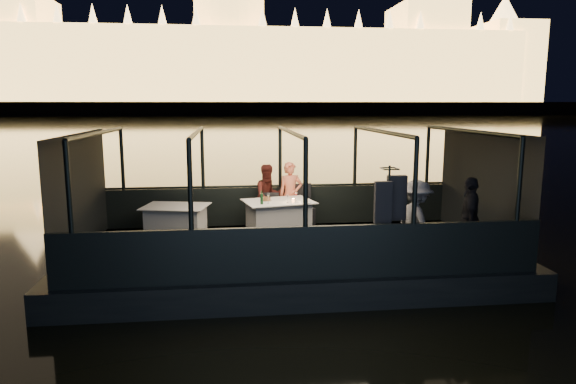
{
  "coord_description": "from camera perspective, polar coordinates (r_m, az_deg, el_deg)",
  "views": [
    {
      "loc": [
        -1.2,
        -9.92,
        3.33
      ],
      "look_at": [
        0.0,
        0.4,
        1.55
      ],
      "focal_mm": 32.0,
      "sensor_mm": 36.0,
      "label": 1
    }
  ],
  "objects": [
    {
      "name": "plate_far",
      "position": [
        11.07,
        -2.34,
        -1.0
      ],
      "size": [
        0.27,
        0.27,
        0.01
      ],
      "primitive_type": "cylinder",
      "rotation": [
        0.0,
        0.0,
        -0.24
      ],
      "color": "silver",
      "rests_on": "dining_table_central"
    },
    {
      "name": "cabin_roof_glass",
      "position": [
        10.01,
        0.27,
        6.68
      ],
      "size": [
        8.0,
        4.0,
        0.02
      ],
      "primitive_type": null,
      "color": "#99B2B2",
      "rests_on": "boat_deck"
    },
    {
      "name": "end_wall_aft",
      "position": [
        11.33,
        20.78,
        0.56
      ],
      "size": [
        0.02,
        4.0,
        2.3
      ],
      "primitive_type": null,
      "color": "black",
      "rests_on": "boat_deck"
    },
    {
      "name": "wine_glass_red",
      "position": [
        11.09,
        0.91,
        -0.51
      ],
      "size": [
        0.08,
        0.08,
        0.18
      ],
      "primitive_type": null,
      "rotation": [
        0.0,
        0.0,
        0.36
      ],
      "color": "silver",
      "rests_on": "dining_table_central"
    },
    {
      "name": "chair_port_right",
      "position": [
        11.77,
        1.62,
        -1.94
      ],
      "size": [
        0.55,
        0.55,
        1.0
      ],
      "primitive_type": "cube",
      "rotation": [
        0.0,
        0.0,
        0.19
      ],
      "color": "black",
      "rests_on": "boat_deck"
    },
    {
      "name": "embankment",
      "position": [
        219.94,
        -6.42,
        9.07
      ],
      "size": [
        400.0,
        140.0,
        6.0
      ],
      "primitive_type": "cube",
      "color": "#423D33",
      "rests_on": "ground"
    },
    {
      "name": "boat_hull",
      "position": [
        10.53,
        0.26,
        -8.71
      ],
      "size": [
        8.6,
        4.4,
        1.0
      ],
      "primitive_type": "cube",
      "color": "black",
      "rests_on": "river_water"
    },
    {
      "name": "dining_table_central",
      "position": [
        11.18,
        -1.07,
        -2.91
      ],
      "size": [
        1.65,
        1.34,
        0.77
      ],
      "primitive_type": "cube",
      "rotation": [
        0.0,
        0.0,
        0.22
      ],
      "color": "white",
      "rests_on": "boat_deck"
    },
    {
      "name": "amber_candle",
      "position": [
        10.93,
        0.57,
        -0.95
      ],
      "size": [
        0.07,
        0.07,
        0.08
      ],
      "primitive_type": "cylinder",
      "rotation": [
        0.0,
        0.0,
        0.38
      ],
      "color": "orange",
      "rests_on": "dining_table_central"
    },
    {
      "name": "wine_glass_white",
      "position": [
        10.81,
        -2.19,
        -0.79
      ],
      "size": [
        0.09,
        0.09,
        0.21
      ],
      "primitive_type": null,
      "rotation": [
        0.0,
        0.0,
        -0.39
      ],
      "color": "silver",
      "rests_on": "dining_table_central"
    },
    {
      "name": "passenger_stripe",
      "position": [
        9.47,
        14.1,
        -2.65
      ],
      "size": [
        0.78,
        1.09,
        1.51
      ],
      "primitive_type": "imported",
      "rotation": [
        0.0,
        0.0,
        1.83
      ],
      "color": "silver",
      "rests_on": "boat_deck"
    },
    {
      "name": "cabin_glass_starboard",
      "position": [
        8.11,
        1.97,
        0.98
      ],
      "size": [
        8.0,
        0.02,
        1.4
      ],
      "primitive_type": null,
      "color": "#99B2B2",
      "rests_on": "gunwale_starboard"
    },
    {
      "name": "coat_stand",
      "position": [
        8.84,
        11.04,
        -3.08
      ],
      "size": [
        0.57,
        0.48,
        1.83
      ],
      "primitive_type": null,
      "rotation": [
        0.0,
        0.0,
        0.16
      ],
      "color": "black",
      "rests_on": "boat_deck"
    },
    {
      "name": "gunwale_port",
      "position": [
        12.22,
        -0.87,
        -1.51
      ],
      "size": [
        8.0,
        0.08,
        0.9
      ],
      "primitive_type": "cube",
      "color": "black",
      "rests_on": "boat_deck"
    },
    {
      "name": "canopy_ribs",
      "position": [
        10.13,
        0.26,
        0.18
      ],
      "size": [
        8.0,
        4.0,
        2.3
      ],
      "primitive_type": null,
      "color": "black",
      "rests_on": "boat_deck"
    },
    {
      "name": "chair_port_left",
      "position": [
        11.59,
        -1.88,
        -2.13
      ],
      "size": [
        0.47,
        0.47,
        0.83
      ],
      "primitive_type": "cube",
      "rotation": [
        0.0,
        0.0,
        -0.24
      ],
      "color": "black",
      "rests_on": "boat_deck"
    },
    {
      "name": "wine_bottle",
      "position": [
        10.73,
        -2.94,
        -0.57
      ],
      "size": [
        0.07,
        0.07,
        0.28
      ],
      "primitive_type": "cylinder",
      "rotation": [
        0.0,
        0.0,
        0.15
      ],
      "color": "#163C1D",
      "rests_on": "dining_table_central"
    },
    {
      "name": "cabin_glass_port",
      "position": [
        12.04,
        -0.88,
        3.86
      ],
      "size": [
        8.0,
        0.02,
        1.4
      ],
      "primitive_type": null,
      "color": "#99B2B2",
      "rests_on": "gunwale_port"
    },
    {
      "name": "person_woman_coral",
      "position": [
        11.85,
        0.29,
        -0.39
      ],
      "size": [
        0.57,
        0.4,
        1.52
      ],
      "primitive_type": "imported",
      "rotation": [
        0.0,
        0.0,
        0.07
      ],
      "color": "#EA7755",
      "rests_on": "boat_deck"
    },
    {
      "name": "plate_near",
      "position": [
        10.88,
        2.0,
        -1.18
      ],
      "size": [
        0.28,
        0.28,
        0.01
      ],
      "primitive_type": "cylinder",
      "rotation": [
        0.0,
        0.0,
        0.33
      ],
      "color": "white",
      "rests_on": "dining_table_central"
    },
    {
      "name": "boat_deck",
      "position": [
        10.39,
        0.26,
        -6.2
      ],
      "size": [
        8.0,
        4.0,
        0.04
      ],
      "primitive_type": "cube",
      "color": "black",
      "rests_on": "boat_hull"
    },
    {
      "name": "person_man_maroon",
      "position": [
        11.8,
        -2.18,
        -0.44
      ],
      "size": [
        0.84,
        0.73,
        1.48
      ],
      "primitive_type": "imported",
      "rotation": [
        0.0,
        0.0,
        0.3
      ],
      "color": "#441713",
      "rests_on": "boat_deck"
    },
    {
      "name": "dining_table_aft",
      "position": [
        11.2,
        -12.34,
        -3.12
      ],
      "size": [
        1.51,
        1.23,
        0.71
      ],
      "primitive_type": "cube",
      "rotation": [
        0.0,
        0.0,
        -0.22
      ],
      "color": "silver",
      "rests_on": "boat_deck"
    },
    {
      "name": "end_wall_fore",
      "position": [
        10.44,
        -22.09,
        -0.26
      ],
      "size": [
        0.02,
        4.0,
        2.3
      ],
      "primitive_type": null,
      "color": "black",
      "rests_on": "boat_deck"
    },
    {
      "name": "river_water",
      "position": [
        89.99,
        -5.93,
        7.56
      ],
      "size": [
        500.0,
        500.0,
        0.0
      ],
      "primitive_type": "plane",
      "color": "black",
      "rests_on": "ground"
    },
    {
      "name": "gunwale_starboard",
      "position": [
        8.36,
        1.92,
        -6.83
      ],
      "size": [
        8.0,
        0.08,
        0.9
      ],
      "primitive_type": "cube",
      "color": "black",
      "rests_on": "boat_deck"
    },
    {
      "name": "bread_basket",
      "position": [
        11.09,
        -2.49,
        -0.81
      ],
      "size": [
        0.21,
        0.21,
        0.08
      ],
      "primitive_type": "cylinder",
      "rotation": [
        0.0,
        0.0,
        -0.02
      ],
      "color": "brown",
      "rests_on": "dining_table_central"
    },
    {
      "name": "wine_glass_empty",
      "position": [
        10.85,
        -0.06,
        -0.74
      ],
      "size": [
        0.08,
        0.08,
        0.17
      ],
      "primitive_type": null,
      "rotation": [
        0.0,
        0.0,
        -0.38
      ],
      "color": "white",
      "rests_on": "dining_table_central"
    },
    {
      "name": "parliament_building",
      "position": [
        186.7,
        -6.53,
        17.58
      ],
      "size": [
        220.0,
        32.0,
        60.0
      ],
      "primitive_type": null,
      "color": "#F2D18C",
      "rests_on": "embankment"
    },
    {
      "name": "passenger_dark",
      "position": [
        10.01,
        19.55,
        -2.26
      ],
      "size": [
        0.71,
        0.98,
        1.53
      ],
      "primitive_type": "imported",
      "rotation": [
        0.0,
        0.0,
        4.3
      ],
      "color": "black",
      "rests_on": "boat_deck"
    }
  ]
}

